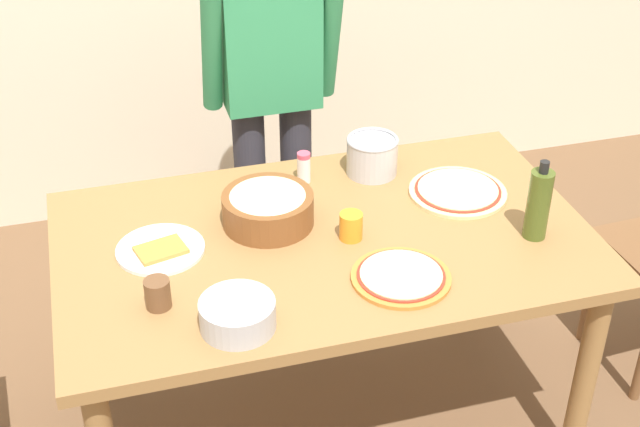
# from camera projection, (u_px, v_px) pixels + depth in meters

# --- Properties ---
(ground) EXTENTS (8.00, 8.00, 0.00)m
(ground) POSITION_uv_depth(u_px,v_px,m) (324.00, 417.00, 3.07)
(ground) COLOR brown
(dining_table) EXTENTS (1.60, 0.96, 0.76)m
(dining_table) POSITION_uv_depth(u_px,v_px,m) (324.00, 261.00, 2.71)
(dining_table) COLOR olive
(dining_table) RESTS_ON ground
(person_cook) EXTENTS (0.49, 0.25, 1.62)m
(person_cook) POSITION_uv_depth(u_px,v_px,m) (271.00, 80.00, 3.18)
(person_cook) COLOR #2D2D38
(person_cook) RESTS_ON ground
(pizza_raw_on_board) EXTENTS (0.32, 0.32, 0.02)m
(pizza_raw_on_board) POSITION_uv_depth(u_px,v_px,m) (458.00, 191.00, 2.86)
(pizza_raw_on_board) COLOR beige
(pizza_raw_on_board) RESTS_ON dining_table
(pizza_cooked_on_tray) EXTENTS (0.28, 0.28, 0.02)m
(pizza_cooked_on_tray) POSITION_uv_depth(u_px,v_px,m) (401.00, 277.00, 2.48)
(pizza_cooked_on_tray) COLOR #C67A33
(pizza_cooked_on_tray) RESTS_ON dining_table
(plate_with_slice) EXTENTS (0.26, 0.26, 0.02)m
(plate_with_slice) POSITION_uv_depth(u_px,v_px,m) (160.00, 249.00, 2.59)
(plate_with_slice) COLOR white
(plate_with_slice) RESTS_ON dining_table
(popcorn_bowl) EXTENTS (0.28, 0.28, 0.11)m
(popcorn_bowl) POSITION_uv_depth(u_px,v_px,m) (268.00, 206.00, 2.69)
(popcorn_bowl) COLOR brown
(popcorn_bowl) RESTS_ON dining_table
(mixing_bowl_steel) EXTENTS (0.20, 0.20, 0.08)m
(mixing_bowl_steel) POSITION_uv_depth(u_px,v_px,m) (238.00, 314.00, 2.29)
(mixing_bowl_steel) COLOR #B7B7BC
(mixing_bowl_steel) RESTS_ON dining_table
(olive_oil_bottle) EXTENTS (0.07, 0.07, 0.26)m
(olive_oil_bottle) POSITION_uv_depth(u_px,v_px,m) (538.00, 204.00, 2.60)
(olive_oil_bottle) COLOR #47561E
(olive_oil_bottle) RESTS_ON dining_table
(steel_pot) EXTENTS (0.17, 0.17, 0.13)m
(steel_pot) POSITION_uv_depth(u_px,v_px,m) (372.00, 155.00, 2.95)
(steel_pot) COLOR #B7B7BC
(steel_pot) RESTS_ON dining_table
(cup_orange) EXTENTS (0.07, 0.07, 0.08)m
(cup_orange) POSITION_uv_depth(u_px,v_px,m) (351.00, 226.00, 2.63)
(cup_orange) COLOR orange
(cup_orange) RESTS_ON dining_table
(cup_small_brown) EXTENTS (0.07, 0.07, 0.08)m
(cup_small_brown) POSITION_uv_depth(u_px,v_px,m) (158.00, 294.00, 2.36)
(cup_small_brown) COLOR brown
(cup_small_brown) RESTS_ON dining_table
(salt_shaker) EXTENTS (0.04, 0.04, 0.11)m
(salt_shaker) POSITION_uv_depth(u_px,v_px,m) (304.00, 167.00, 2.91)
(salt_shaker) COLOR white
(salt_shaker) RESTS_ON dining_table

